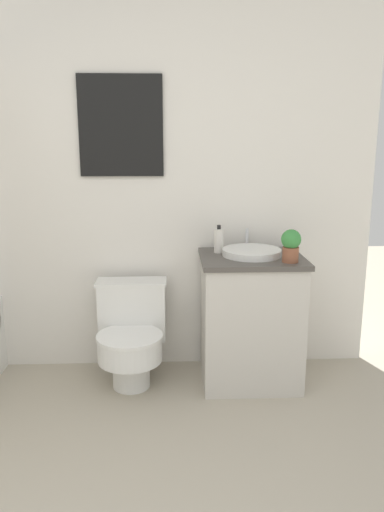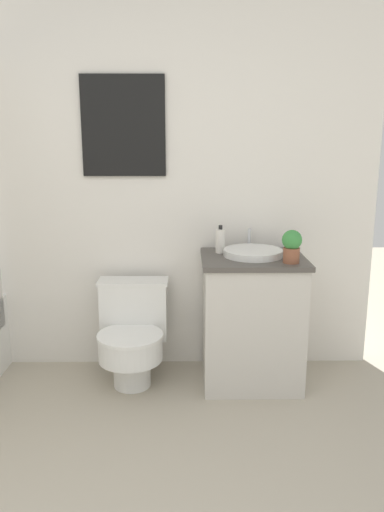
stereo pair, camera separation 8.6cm
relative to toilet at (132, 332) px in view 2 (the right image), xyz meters
The scene contains 6 objects.
wall_back 1.01m from the toilet, 127.87° to the left, with size 3.54×0.07×2.50m.
toilet is the anchor object (origin of this frame).
vanity 0.74m from the toilet, ahead, with size 0.61×0.52×0.80m.
sink 0.89m from the toilet, ahead, with size 0.35×0.39×0.13m.
soap_bottle 0.78m from the toilet, 10.14° to the left, with size 0.06×0.06×0.17m.
potted_plant 1.11m from the toilet, ahead, with size 0.11×0.11×0.19m.
Camera 2 is at (0.56, -0.81, 1.48)m, focal length 35.00 mm.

